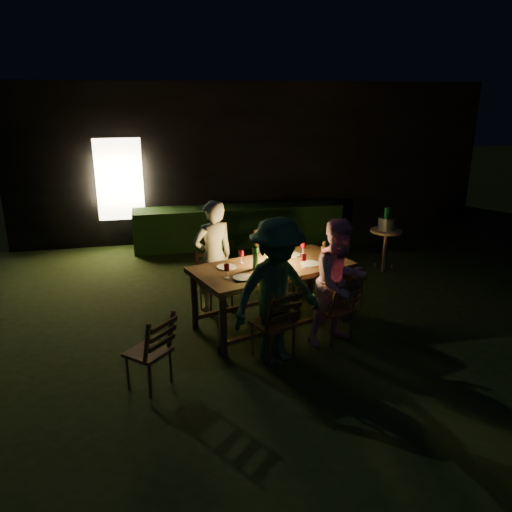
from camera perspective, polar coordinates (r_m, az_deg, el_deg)
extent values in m
plane|color=black|center=(7.03, 7.89, -7.09)|extent=(40.00, 40.00, 0.00)
cube|color=black|center=(12.43, -1.86, 11.80)|extent=(10.00, 4.00, 3.20)
cube|color=#FFE5B2|center=(10.29, -15.34, 8.42)|extent=(0.90, 0.06, 1.60)
cube|color=black|center=(10.19, -1.96, 3.50)|extent=(4.20, 0.70, 0.80)
cube|color=#4F2F1A|center=(6.48, 1.83, -1.34)|extent=(2.25, 1.59, 0.07)
cube|color=#4F2F1A|center=(5.90, -3.77, -8.10)|extent=(0.08, 0.08, 0.75)
cube|color=#4F2F1A|center=(6.59, -7.07, -5.27)|extent=(0.08, 0.08, 0.75)
cube|color=#4F2F1A|center=(6.85, 10.31, -4.49)|extent=(0.08, 0.08, 0.75)
cube|color=#4F2F1A|center=(7.46, 6.16, -2.39)|extent=(0.08, 0.08, 0.75)
cube|color=#4F2F1A|center=(5.82, 1.97, -7.72)|extent=(0.56, 0.54, 0.04)
cube|color=#4F2F1A|center=(5.57, 3.16, -5.86)|extent=(0.45, 0.30, 0.51)
cube|color=#4F2F1A|center=(6.32, 8.93, -6.04)|extent=(0.52, 0.51, 0.04)
cube|color=#4F2F1A|center=(6.10, 10.15, -4.38)|extent=(0.43, 0.27, 0.48)
cube|color=#4F2F1A|center=(7.04, -4.57, -3.28)|extent=(0.51, 0.50, 0.04)
cube|color=#4F2F1A|center=(7.10, -5.27, -0.90)|extent=(0.43, 0.26, 0.48)
cube|color=#4F2F1A|center=(7.47, 2.32, -1.33)|extent=(0.58, 0.56, 0.04)
cube|color=#4F2F1A|center=(7.55, 1.59, 1.31)|extent=(0.50, 0.27, 0.56)
cube|color=#4F2F1A|center=(7.31, 10.14, -2.31)|extent=(0.57, 0.58, 0.04)
cube|color=#4F2F1A|center=(7.09, 9.15, -0.47)|extent=(0.31, 0.47, 0.53)
cube|color=#4F2F1A|center=(5.42, -12.23, -10.67)|extent=(0.55, 0.55, 0.04)
cube|color=#4F2F1A|center=(5.20, -11.02, -8.76)|extent=(0.37, 0.38, 0.47)
imported|color=beige|center=(6.96, -4.91, -0.11)|extent=(0.68, 0.55, 1.61)
imported|color=#CC8CA9|center=(6.12, 9.51, -3.02)|extent=(0.92, 0.81, 1.59)
imported|color=#2E5D39|center=(5.60, 2.40, -4.15)|extent=(1.25, 0.94, 1.71)
cube|color=white|center=(6.53, 1.98, -0.74)|extent=(0.15, 0.15, 0.03)
cube|color=white|center=(6.44, 2.01, 1.95)|extent=(0.16, 0.16, 0.03)
cylinder|color=#FF9E3F|center=(6.50, 1.99, 0.22)|extent=(0.09, 0.09, 0.18)
cylinder|color=white|center=(6.40, -3.39, -1.26)|extent=(0.25, 0.25, 0.01)
cylinder|color=white|center=(6.03, -1.48, -2.46)|extent=(0.25, 0.25, 0.01)
cylinder|color=white|center=(6.88, 4.04, 0.14)|extent=(0.25, 0.25, 0.01)
cylinder|color=white|center=(6.54, 6.20, -0.89)|extent=(0.25, 0.25, 0.01)
cylinder|color=#0F471E|center=(6.31, -0.07, -0.24)|extent=(0.07, 0.07, 0.28)
cube|color=red|center=(6.14, 2.24, -2.09)|extent=(0.18, 0.14, 0.01)
cube|color=red|center=(6.54, 7.32, -0.95)|extent=(0.18, 0.14, 0.01)
cube|color=black|center=(5.93, -1.70, -2.85)|extent=(0.14, 0.07, 0.01)
cylinder|color=olive|center=(8.93, 14.65, 2.78)|extent=(0.54, 0.54, 0.04)
cylinder|color=olive|center=(9.03, 14.48, 0.64)|extent=(0.06, 0.06, 0.70)
cylinder|color=#A5A8AD|center=(8.90, 14.72, 3.59)|extent=(0.30, 0.30, 0.22)
cylinder|color=#0F471E|center=(8.83, 14.57, 3.83)|extent=(0.07, 0.07, 0.32)
cylinder|color=#0F471E|center=(8.94, 14.92, 3.98)|extent=(0.07, 0.07, 0.32)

